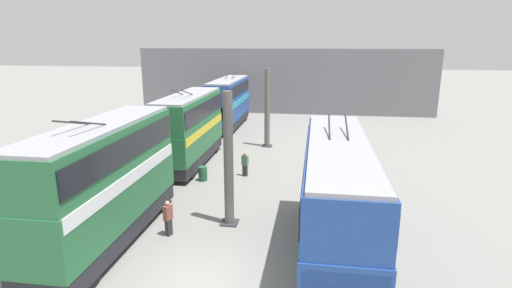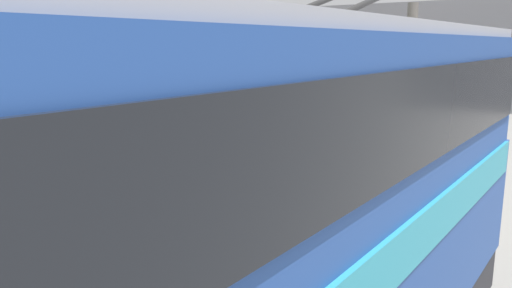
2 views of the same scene
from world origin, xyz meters
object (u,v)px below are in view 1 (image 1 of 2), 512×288
(bus_right_mid, at_px, (189,125))
(bus_right_far, at_px, (228,100))
(person_by_right_row, at_px, (168,217))
(person_aisle_midway, at_px, (245,164))
(bus_left_near, at_px, (336,196))
(bus_right_near, at_px, (104,177))
(oil_drum, at_px, (203,174))

(bus_right_mid, relative_size, bus_right_far, 0.92)
(person_by_right_row, bearing_deg, person_aisle_midway, 97.40)
(bus_right_far, distance_m, person_aisle_midway, 15.90)
(bus_left_near, xyz_separation_m, person_by_right_row, (1.15, 7.41, -1.96))
(bus_left_near, distance_m, bus_right_near, 9.83)
(bus_right_far, xyz_separation_m, oil_drum, (-16.43, -1.90, -2.35))
(person_by_right_row, relative_size, oil_drum, 1.83)
(bus_right_near, xyz_separation_m, oil_drum, (8.38, -1.90, -2.59))
(bus_left_near, bearing_deg, person_by_right_row, 81.15)
(bus_right_mid, xyz_separation_m, person_by_right_row, (-10.89, -2.41, -1.97))
(bus_left_near, relative_size, person_by_right_row, 6.49)
(bus_right_far, bearing_deg, person_aisle_midway, -163.74)
(bus_right_mid, distance_m, person_aisle_midway, 5.31)
(person_by_right_row, xyz_separation_m, oil_drum, (7.47, 0.51, -0.44))
(bus_left_near, height_order, bus_right_near, bus_right_near)
(bus_right_far, relative_size, person_by_right_row, 6.06)
(bus_left_near, bearing_deg, bus_right_mid, 39.21)
(person_by_right_row, bearing_deg, bus_left_near, 11.49)
(bus_right_near, xyz_separation_m, bus_right_mid, (11.80, 0.00, -0.18))
(bus_left_near, xyz_separation_m, bus_right_near, (0.24, 9.82, 0.20))
(person_aisle_midway, xyz_separation_m, oil_drum, (-1.28, 2.52, -0.39))
(bus_left_near, height_order, oil_drum, bus_left_near)
(bus_left_near, bearing_deg, bus_right_near, 88.58)
(bus_left_near, xyz_separation_m, oil_drum, (8.63, 7.92, -2.39))
(bus_right_near, xyz_separation_m, person_by_right_row, (0.91, -2.41, -2.15))
(bus_right_near, relative_size, oil_drum, 10.62)
(bus_left_near, distance_m, person_by_right_row, 7.75)
(bus_right_mid, relative_size, person_by_right_row, 5.55)
(bus_right_near, distance_m, person_aisle_midway, 10.85)
(bus_right_mid, height_order, person_aisle_midway, bus_right_mid)
(bus_right_mid, distance_m, oil_drum, 4.59)
(bus_left_near, distance_m, oil_drum, 11.95)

